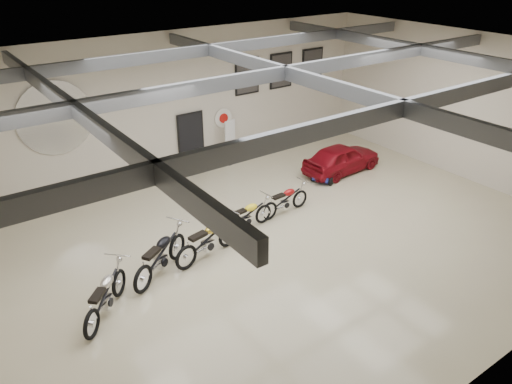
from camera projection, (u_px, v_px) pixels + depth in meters
floor at (281, 243)px, 13.93m from camera, size 16.00×12.00×0.01m
ceiling at (286, 62)px, 11.70m from camera, size 16.00×12.00×0.01m
back_wall at (175, 105)px, 17.18m from camera, size 16.00×0.02×5.00m
right_wall at (467, 107)px, 16.99m from camera, size 0.02×12.00×5.00m
ceiling_beams at (285, 73)px, 11.81m from camera, size 15.80×11.80×0.32m
door at (191, 142)px, 18.05m from camera, size 0.92×0.08×2.10m
logo_plaque at (55, 118)px, 14.93m from camera, size 2.30×0.06×1.16m
poster_left at (247, 76)px, 18.45m from camera, size 1.05×0.08×1.35m
poster_mid at (281, 70)px, 19.28m from camera, size 1.05×0.08×1.35m
poster_right at (312, 65)px, 20.12m from camera, size 1.05×0.08×1.35m
oil_sign at (223, 118)px, 18.49m from camera, size 0.72×0.10×0.72m
banner_stand at (230, 142)px, 18.52m from camera, size 0.51×0.28×1.78m
motorcycle_silver at (105, 295)px, 11.00m from camera, size 1.89×1.91×1.07m
motorcycle_black at (160, 255)px, 12.36m from camera, size 2.23×1.72×1.14m
motorcycle_gold at (208, 239)px, 13.06m from camera, size 2.21×1.07×1.10m
motorcycle_yellow at (247, 216)px, 14.35m from camera, size 1.87×0.73×0.95m
motorcycle_red at (285, 200)px, 15.25m from camera, size 1.83×0.67×0.94m
go_kart at (329, 169)px, 17.74m from camera, size 1.84×1.37×0.61m
vintage_car at (342, 158)px, 18.05m from camera, size 1.43×3.20×1.07m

